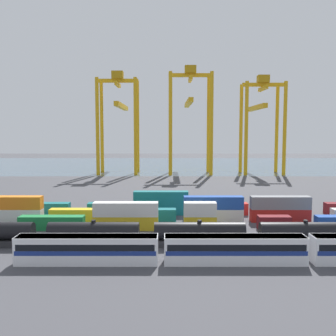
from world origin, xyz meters
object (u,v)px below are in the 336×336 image
object	(u,v)px
shipping_container_18	(162,209)
shipping_container_20	(221,209)
shipping_container_16	(43,209)
passenger_train	(236,248)
gantry_crane_central	(191,110)
gantry_crane_west	(120,113)
shipping_container_3	(201,223)
freight_tank_row	(148,234)
gantry_crane_east	(262,115)
shipping_container_13	(281,215)

from	to	relation	value
shipping_container_18	shipping_container_20	xyz separation A→B (m)	(13.17, 0.00, 0.00)
shipping_container_18	shipping_container_16	bearing A→B (deg)	180.00
passenger_train	gantry_crane_central	xyz separation A→B (m)	(0.21, 119.80, 25.75)
passenger_train	gantry_crane_west	distance (m)	126.14
shipping_container_3	shipping_container_16	size ratio (longest dim) A/B	0.50
freight_tank_row	shipping_container_16	size ratio (longest dim) A/B	5.42
passenger_train	gantry_crane_east	distance (m)	125.37
gantry_crane_west	gantry_crane_east	distance (m)	62.25
shipping_container_13	gantry_crane_east	distance (m)	98.31
shipping_container_16	gantry_crane_east	size ratio (longest dim) A/B	0.29
shipping_container_3	gantry_crane_central	world-z (taller)	gantry_crane_central
shipping_container_18	gantry_crane_east	xyz separation A→B (m)	(42.26, 86.89, 24.31)
shipping_container_16	shipping_container_20	xyz separation A→B (m)	(39.52, 0.00, 0.00)
freight_tank_row	shipping_container_20	world-z (taller)	freight_tank_row
shipping_container_13	shipping_container_16	xyz separation A→B (m)	(-50.90, 6.71, 0.00)
shipping_container_13	gantry_crane_west	distance (m)	107.32
gantry_crane_central	gantry_crane_east	distance (m)	31.21
shipping_container_18	shipping_container_20	bearing A→B (deg)	0.00
shipping_container_18	gantry_crane_east	distance (m)	99.63
shipping_container_20	gantry_crane_east	size ratio (longest dim) A/B	0.29
passenger_train	gantry_crane_east	size ratio (longest dim) A/B	1.45
shipping_container_16	shipping_container_18	bearing A→B (deg)	0.00
passenger_train	shipping_container_13	bearing A→B (deg)	61.90
shipping_container_18	gantry_crane_east	bearing A→B (deg)	64.06
shipping_container_3	shipping_container_16	xyz separation A→B (m)	(-33.93, 13.43, 0.00)
shipping_container_18	gantry_crane_central	bearing A→B (deg)	82.75
gantry_crane_east	shipping_container_3	bearing A→B (deg)	-109.07
freight_tank_row	shipping_container_18	size ratio (longest dim) A/B	5.42
shipping_container_16	gantry_crane_central	xyz separation A→B (m)	(37.49, 87.58, 26.59)
shipping_container_3	shipping_container_16	distance (m)	36.49
freight_tank_row	gantry_crane_west	xyz separation A→B (m)	(-18.12, 111.63, 24.53)
shipping_container_20	gantry_crane_west	world-z (taller)	gantry_crane_west
shipping_container_3	shipping_container_13	distance (m)	18.25
freight_tank_row	gantry_crane_east	size ratio (longest dim) A/B	1.55
freight_tank_row	shipping_container_3	bearing A→B (deg)	48.25
gantry_crane_central	shipping_container_13	bearing A→B (deg)	-81.91
shipping_container_16	shipping_container_13	bearing A→B (deg)	-7.51
gantry_crane_east	shipping_container_16	bearing A→B (deg)	-128.30
shipping_container_18	gantry_crane_east	world-z (taller)	gantry_crane_east
shipping_container_20	freight_tank_row	bearing A→B (deg)	-122.05
shipping_container_13	gantry_crane_west	bearing A→B (deg)	115.27
shipping_container_3	shipping_container_20	distance (m)	14.54
shipping_container_18	gantry_crane_central	distance (m)	92.21
passenger_train	shipping_container_18	bearing A→B (deg)	108.75
shipping_container_13	shipping_container_16	distance (m)	51.34
shipping_container_18	gantry_crane_central	xyz separation A→B (m)	(11.14, 87.58, 26.59)
shipping_container_20	shipping_container_3	bearing A→B (deg)	-112.59
passenger_train	freight_tank_row	xyz separation A→B (m)	(-12.80, 8.20, -0.15)
gantry_crane_central	gantry_crane_west	bearing A→B (deg)	179.93
freight_tank_row	gantry_crane_west	distance (m)	115.72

